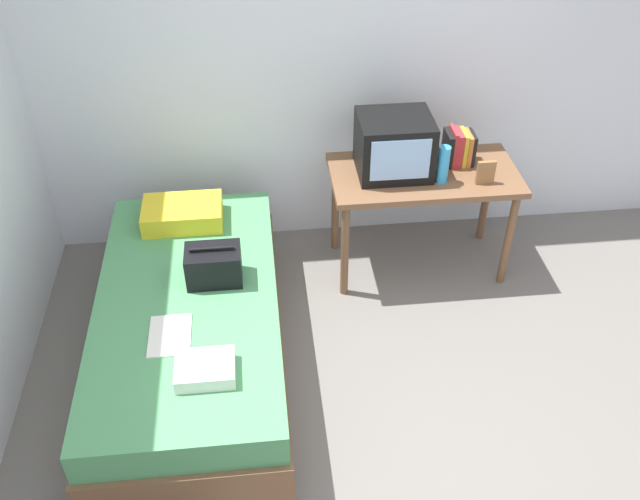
% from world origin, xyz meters
% --- Properties ---
extents(ground_plane, '(8.00, 8.00, 0.00)m').
position_xyz_m(ground_plane, '(0.00, 0.00, 0.00)').
color(ground_plane, slate).
extents(wall_back, '(5.20, 0.10, 2.60)m').
position_xyz_m(wall_back, '(0.00, 2.00, 1.30)').
color(wall_back, silver).
rests_on(wall_back, ground).
extents(bed, '(1.00, 2.00, 0.51)m').
position_xyz_m(bed, '(-0.99, 0.74, 0.25)').
color(bed, brown).
rests_on(bed, ground).
extents(desk, '(1.16, 0.60, 0.73)m').
position_xyz_m(desk, '(0.46, 1.49, 0.64)').
color(desk, brown).
rests_on(desk, ground).
extents(tv, '(0.44, 0.39, 0.36)m').
position_xyz_m(tv, '(0.26, 1.52, 0.91)').
color(tv, black).
rests_on(tv, desk).
extents(water_bottle, '(0.07, 0.07, 0.24)m').
position_xyz_m(water_bottle, '(0.53, 1.37, 0.85)').
color(water_bottle, '#3399DB').
rests_on(water_bottle, desk).
extents(book_row, '(0.18, 0.16, 0.24)m').
position_xyz_m(book_row, '(0.68, 1.58, 0.83)').
color(book_row, black).
rests_on(book_row, desk).
extents(picture_frame, '(0.11, 0.02, 0.15)m').
position_xyz_m(picture_frame, '(0.79, 1.33, 0.80)').
color(picture_frame, olive).
rests_on(picture_frame, desk).
extents(pillow, '(0.48, 0.31, 0.12)m').
position_xyz_m(pillow, '(-1.04, 1.43, 0.57)').
color(pillow, yellow).
rests_on(pillow, bed).
extents(handbag, '(0.30, 0.20, 0.22)m').
position_xyz_m(handbag, '(-0.84, 0.87, 0.61)').
color(handbag, black).
rests_on(handbag, bed).
extents(magazine, '(0.21, 0.29, 0.01)m').
position_xyz_m(magazine, '(-1.06, 0.45, 0.51)').
color(magazine, white).
rests_on(magazine, bed).
extents(remote_dark, '(0.04, 0.16, 0.02)m').
position_xyz_m(remote_dark, '(-0.79, 0.20, 0.52)').
color(remote_dark, black).
rests_on(remote_dark, bed).
extents(folded_towel, '(0.28, 0.22, 0.08)m').
position_xyz_m(folded_towel, '(-0.88, 0.18, 0.54)').
color(folded_towel, white).
rests_on(folded_towel, bed).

